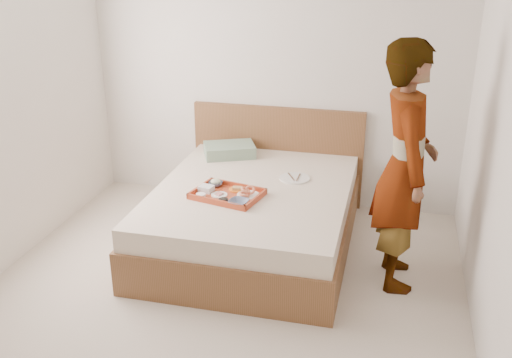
{
  "coord_description": "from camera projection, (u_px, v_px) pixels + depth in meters",
  "views": [
    {
      "loc": [
        1.12,
        -3.26,
        2.41
      ],
      "look_at": [
        0.09,
        0.9,
        0.65
      ],
      "focal_mm": 40.99,
      "sensor_mm": 36.0,
      "label": 1
    }
  ],
  "objects": [
    {
      "name": "navy_bowl_big",
      "position": [
        239.0,
        202.0,
        4.43
      ],
      "size": [
        0.18,
        0.18,
        0.04
      ],
      "primitive_type": "imported",
      "rotation": [
        0.0,
        0.0,
        -0.23
      ],
      "color": "#1C2D4D",
      "rests_on": "tray"
    },
    {
      "name": "cheese_round",
      "position": [
        201.0,
        195.0,
        4.56
      ],
      "size": [
        0.09,
        0.09,
        0.03
      ],
      "primitive_type": "cylinder",
      "rotation": [
        0.0,
        0.0,
        -0.23
      ],
      "color": "white",
      "rests_on": "tray"
    },
    {
      "name": "bed",
      "position": [
        253.0,
        217.0,
        4.88
      ],
      "size": [
        1.65,
        2.0,
        0.53
      ],
      "primitive_type": "cube",
      "color": "brown",
      "rests_on": "ground"
    },
    {
      "name": "plastic_tub",
      "position": [
        206.0,
        189.0,
        4.66
      ],
      "size": [
        0.13,
        0.11,
        0.05
      ],
      "primitive_type": "cube",
      "rotation": [
        0.0,
        0.0,
        -0.23
      ],
      "color": "silver",
      "rests_on": "tray"
    },
    {
      "name": "salad_bowl",
      "position": [
        216.0,
        184.0,
        4.77
      ],
      "size": [
        0.14,
        0.14,
        0.04
      ],
      "primitive_type": "imported",
      "rotation": [
        0.0,
        0.0,
        -0.23
      ],
      "color": "#1C2D4D",
      "rests_on": "tray"
    },
    {
      "name": "meat_plate",
      "position": [
        219.0,
        195.0,
        4.59
      ],
      "size": [
        0.15,
        0.15,
        0.01
      ],
      "primitive_type": "cylinder",
      "rotation": [
        0.0,
        0.0,
        -0.23
      ],
      "color": "white",
      "rests_on": "tray"
    },
    {
      "name": "dinner_plate",
      "position": [
        295.0,
        178.0,
        4.95
      ],
      "size": [
        0.3,
        0.3,
        0.01
      ],
      "primitive_type": "cylinder",
      "rotation": [
        0.0,
        0.0,
        0.17
      ],
      "color": "white",
      "rests_on": "bed"
    },
    {
      "name": "headboard",
      "position": [
        277.0,
        155.0,
        5.67
      ],
      "size": [
        1.65,
        0.06,
        0.95
      ],
      "primitive_type": "cube",
      "color": "brown",
      "rests_on": "ground"
    },
    {
      "name": "ground",
      "position": [
        212.0,
        311.0,
        4.09
      ],
      "size": [
        3.5,
        4.0,
        0.01
      ],
      "primitive_type": "cube",
      "color": "beige",
      "rests_on": "ground"
    },
    {
      "name": "sauce_dish",
      "position": [
        223.0,
        201.0,
        4.47
      ],
      "size": [
        0.09,
        0.09,
        0.03
      ],
      "primitive_type": "cylinder",
      "rotation": [
        0.0,
        0.0,
        -0.23
      ],
      "color": "black",
      "rests_on": "tray"
    },
    {
      "name": "wall_right",
      "position": [
        509.0,
        157.0,
        3.21
      ],
      "size": [
        0.01,
        4.0,
        2.6
      ],
      "primitive_type": "cube",
      "color": "silver",
      "rests_on": "ground"
    },
    {
      "name": "prawn_plate",
      "position": [
        248.0,
        195.0,
        4.58
      ],
      "size": [
        0.22,
        0.22,
        0.01
      ],
      "primitive_type": "cylinder",
      "rotation": [
        0.0,
        0.0,
        -0.23
      ],
      "color": "white",
      "rests_on": "tray"
    },
    {
      "name": "tray",
      "position": [
        227.0,
        194.0,
        4.6
      ],
      "size": [
        0.59,
        0.49,
        0.05
      ],
      "primitive_type": "cube",
      "rotation": [
        0.0,
        0.0,
        -0.23
      ],
      "color": "#B63C1F",
      "rests_on": "bed"
    },
    {
      "name": "wall_back",
      "position": [
        274.0,
        69.0,
        5.39
      ],
      "size": [
        3.5,
        0.01,
        2.6
      ],
      "primitive_type": "cube",
      "color": "silver",
      "rests_on": "ground"
    },
    {
      "name": "pillow",
      "position": [
        229.0,
        150.0,
        5.46
      ],
      "size": [
        0.55,
        0.47,
        0.11
      ],
      "primitive_type": "cube",
      "rotation": [
        0.0,
        0.0,
        0.42
      ],
      "color": "gray",
      "rests_on": "bed"
    },
    {
      "name": "person",
      "position": [
        405.0,
        167.0,
        4.14
      ],
      "size": [
        0.52,
        0.72,
        1.82
      ],
      "primitive_type": "imported",
      "rotation": [
        0.0,
        0.0,
        1.71
      ],
      "color": "beige",
      "rests_on": "ground"
    },
    {
      "name": "wall_front",
      "position": [
        2.0,
        328.0,
        1.8
      ],
      "size": [
        3.5,
        0.01,
        2.6
      ],
      "primitive_type": "cube",
      "color": "silver",
      "rests_on": "ground"
    },
    {
      "name": "bread_plate",
      "position": [
        237.0,
        189.0,
        4.69
      ],
      "size": [
        0.15,
        0.15,
        0.01
      ],
      "primitive_type": "cylinder",
      "rotation": [
        0.0,
        0.0,
        -0.23
      ],
      "color": "orange",
      "rests_on": "tray"
    }
  ]
}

